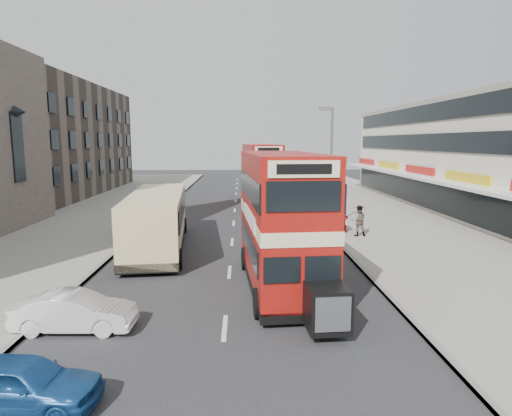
% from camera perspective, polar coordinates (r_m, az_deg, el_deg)
% --- Properties ---
extents(ground, '(160.00, 160.00, 0.00)m').
position_cam_1_polar(ground, '(12.68, -4.45, -19.01)').
color(ground, '#28282B').
rests_on(ground, ground).
extents(road_surface, '(12.00, 90.00, 0.01)m').
position_cam_1_polar(road_surface, '(31.77, -2.93, -1.99)').
color(road_surface, '#28282B').
rests_on(road_surface, ground).
extents(pavement_right, '(12.00, 90.00, 0.15)m').
position_cam_1_polar(pavement_right, '(33.75, 17.90, -1.64)').
color(pavement_right, gray).
rests_on(pavement_right, ground).
extents(pavement_left, '(12.00, 90.00, 0.15)m').
position_cam_1_polar(pavement_left, '(34.14, -23.52, -1.84)').
color(pavement_left, gray).
rests_on(pavement_left, ground).
extents(kerb_left, '(0.20, 90.00, 0.16)m').
position_cam_1_polar(kerb_left, '(32.44, -13.77, -1.88)').
color(kerb_left, gray).
rests_on(kerb_left, ground).
extents(kerb_right, '(0.20, 90.00, 0.16)m').
position_cam_1_polar(kerb_right, '(32.23, 7.98, -1.78)').
color(kerb_right, gray).
rests_on(kerb_right, ground).
extents(brick_terrace, '(14.00, 28.00, 12.00)m').
position_cam_1_polar(brick_terrace, '(54.13, -26.87, 7.89)').
color(brick_terrace, '#66594C').
rests_on(brick_terrace, ground).
extents(commercial_row, '(9.90, 46.20, 9.30)m').
position_cam_1_polar(commercial_row, '(38.48, 28.46, 5.88)').
color(commercial_row, silver).
rests_on(commercial_row, ground).
extents(street_lamp, '(1.00, 0.20, 8.12)m').
position_cam_1_polar(street_lamp, '(29.84, 9.64, 6.46)').
color(street_lamp, slate).
rests_on(street_lamp, ground).
extents(bus_main, '(3.24, 9.60, 5.25)m').
position_cam_1_polar(bus_main, '(17.43, 3.36, -1.63)').
color(bus_main, black).
rests_on(bus_main, ground).
extents(bus_second, '(3.52, 9.89, 5.41)m').
position_cam_1_polar(bus_second, '(39.87, 0.75, 4.32)').
color(bus_second, black).
rests_on(bus_second, ground).
extents(coach, '(3.77, 11.06, 2.87)m').
position_cam_1_polar(coach, '(24.59, -12.75, -1.34)').
color(coach, black).
rests_on(coach, ground).
extents(car_left_near, '(3.60, 1.75, 1.18)m').
position_cam_1_polar(car_left_near, '(11.65, -28.18, -19.45)').
color(car_left_near, '#194A8B').
rests_on(car_left_near, ground).
extents(car_left_front, '(3.74, 1.40, 1.22)m').
position_cam_1_polar(car_left_front, '(15.15, -22.50, -12.38)').
color(car_left_front, white).
rests_on(car_left_front, ground).
extents(car_right_a, '(4.51, 2.05, 1.28)m').
position_cam_1_polar(car_right_a, '(28.40, 7.24, -2.02)').
color(car_right_a, maroon).
rests_on(car_right_a, ground).
extents(car_right_b, '(5.02, 2.53, 1.36)m').
position_cam_1_polar(car_right_b, '(32.53, 5.70, -0.55)').
color(car_right_b, '#BE5B13').
rests_on(car_right_b, ground).
extents(car_right_c, '(4.55, 2.07, 1.52)m').
position_cam_1_polar(car_right_c, '(42.25, 4.30, 1.70)').
color(car_right_c, teal).
rests_on(car_right_c, ground).
extents(pedestrian_near, '(0.73, 0.51, 1.91)m').
position_cam_1_polar(pedestrian_near, '(27.37, 13.21, -1.60)').
color(pedestrian_near, gray).
rests_on(pedestrian_near, pavement_right).
extents(pedestrian_far, '(1.10, 0.64, 1.75)m').
position_cam_1_polar(pedestrian_far, '(42.85, 8.87, 2.08)').
color(pedestrian_far, gray).
rests_on(pedestrian_far, pavement_right).
extents(cyclist, '(0.72, 1.57, 2.23)m').
position_cam_1_polar(cyclist, '(31.63, 3.74, -0.55)').
color(cyclist, gray).
rests_on(cyclist, ground).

